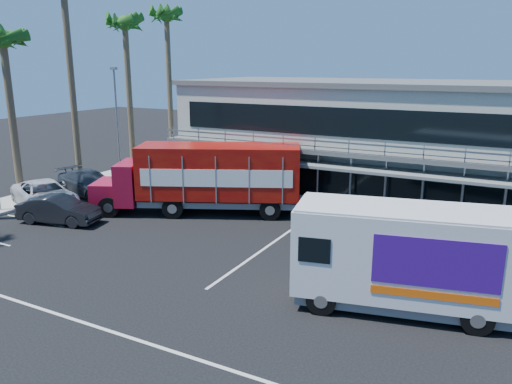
% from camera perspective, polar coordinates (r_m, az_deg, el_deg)
% --- Properties ---
extents(ground, '(120.00, 120.00, 0.00)m').
position_cam_1_polar(ground, '(21.92, -7.23, -7.95)').
color(ground, black).
rests_on(ground, ground).
extents(building, '(22.40, 12.00, 7.30)m').
position_cam_1_polar(building, '(32.97, 12.17, 5.99)').
color(building, '#9BA092').
rests_on(building, ground).
extents(curb_strip, '(3.00, 32.00, 0.16)m').
position_cam_1_polar(curb_strip, '(35.96, -21.50, 0.18)').
color(curb_strip, '#A5A399').
rests_on(curb_strip, ground).
extents(palm_c, '(2.80, 2.80, 10.75)m').
position_cam_1_polar(palm_c, '(33.09, -26.90, 14.50)').
color(palm_c, brown).
rests_on(palm_c, ground).
extents(palm_e, '(2.80, 2.80, 12.25)m').
position_cam_1_polar(palm_e, '(39.73, -14.71, 17.24)').
color(palm_e, brown).
rests_on(palm_e, ground).
extents(palm_f, '(2.80, 2.80, 13.25)m').
position_cam_1_polar(palm_f, '(44.27, -10.16, 18.30)').
color(palm_f, brown).
rests_on(palm_f, ground).
extents(light_pole_far, '(0.50, 0.25, 8.09)m').
position_cam_1_polar(light_pole_far, '(38.05, -15.60, 8.16)').
color(light_pole_far, gray).
rests_on(light_pole_far, ground).
extents(red_truck, '(11.70, 7.28, 3.92)m').
position_cam_1_polar(red_truck, '(28.35, -5.82, 1.83)').
color(red_truck, maroon).
rests_on(red_truck, ground).
extents(white_van, '(7.87, 4.12, 3.66)m').
position_cam_1_polar(white_van, '(17.83, 16.73, -7.11)').
color(white_van, silver).
rests_on(white_van, ground).
extents(parked_car_b, '(4.68, 2.53, 1.46)m').
position_cam_1_polar(parked_car_b, '(28.72, -21.59, -1.90)').
color(parked_car_b, black).
rests_on(parked_car_b, ground).
extents(parked_car_c, '(6.39, 4.78, 1.61)m').
position_cam_1_polar(parked_car_c, '(31.94, -22.97, -0.32)').
color(parked_car_c, silver).
rests_on(parked_car_c, ground).
extents(parked_car_d, '(5.85, 3.43, 1.59)m').
position_cam_1_polar(parked_car_d, '(34.15, -18.51, 0.96)').
color(parked_car_d, '#2D343D').
rests_on(parked_car_d, ground).
extents(parked_car_e, '(4.37, 2.70, 1.39)m').
position_cam_1_polar(parked_car_e, '(37.34, -13.52, 2.26)').
color(parked_car_e, slate).
rests_on(parked_car_e, ground).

